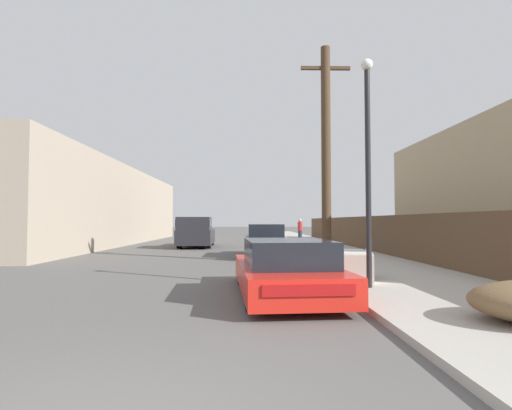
{
  "coord_description": "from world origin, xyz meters",
  "views": [
    {
      "loc": [
        1.15,
        -2.48,
        1.56
      ],
      "look_at": [
        1.47,
        11.24,
        2.12
      ],
      "focal_mm": 28.0,
      "sensor_mm": 36.0,
      "label": 1
    }
  ],
  "objects_px": {
    "car_parked_mid": "(265,241)",
    "utility_pole": "(326,151)",
    "discarded_fridge": "(357,265)",
    "pedestrian": "(300,230)",
    "parked_sports_car_red": "(285,270)",
    "street_lamp": "(368,155)",
    "pickup_truck": "(196,232)"
  },
  "relations": [
    {
      "from": "parked_sports_car_red",
      "to": "pedestrian",
      "type": "distance_m",
      "value": 20.1
    },
    {
      "from": "parked_sports_car_red",
      "to": "discarded_fridge",
      "type": "bearing_deg",
      "value": 33.98
    },
    {
      "from": "car_parked_mid",
      "to": "parked_sports_car_red",
      "type": "bearing_deg",
      "value": -90.02
    },
    {
      "from": "discarded_fridge",
      "to": "car_parked_mid",
      "type": "relative_size",
      "value": 0.39
    },
    {
      "from": "discarded_fridge",
      "to": "parked_sports_car_red",
      "type": "height_order",
      "value": "parked_sports_car_red"
    },
    {
      "from": "car_parked_mid",
      "to": "utility_pole",
      "type": "height_order",
      "value": "utility_pole"
    },
    {
      "from": "pickup_truck",
      "to": "pedestrian",
      "type": "distance_m",
      "value": 8.02
    },
    {
      "from": "pickup_truck",
      "to": "utility_pole",
      "type": "xyz_separation_m",
      "value": [
        5.92,
        -9.81,
        3.21
      ]
    },
    {
      "from": "discarded_fridge",
      "to": "car_parked_mid",
      "type": "height_order",
      "value": "car_parked_mid"
    },
    {
      "from": "car_parked_mid",
      "to": "pickup_truck",
      "type": "bearing_deg",
      "value": 121.45
    },
    {
      "from": "car_parked_mid",
      "to": "utility_pole",
      "type": "bearing_deg",
      "value": -59.43
    },
    {
      "from": "utility_pole",
      "to": "street_lamp",
      "type": "distance_m",
      "value": 5.7
    },
    {
      "from": "car_parked_mid",
      "to": "utility_pole",
      "type": "xyz_separation_m",
      "value": [
        2.05,
        -3.48,
        3.45
      ]
    },
    {
      "from": "pedestrian",
      "to": "car_parked_mid",
      "type": "bearing_deg",
      "value": -105.81
    },
    {
      "from": "pickup_truck",
      "to": "parked_sports_car_red",
      "type": "bearing_deg",
      "value": 102.02
    },
    {
      "from": "car_parked_mid",
      "to": "street_lamp",
      "type": "xyz_separation_m",
      "value": [
        1.85,
        -9.07,
        2.37
      ]
    },
    {
      "from": "utility_pole",
      "to": "pickup_truck",
      "type": "bearing_deg",
      "value": 121.1
    },
    {
      "from": "discarded_fridge",
      "to": "pedestrian",
      "type": "relative_size",
      "value": 1.12
    },
    {
      "from": "utility_pole",
      "to": "pedestrian",
      "type": "distance_m",
      "value": 14.38
    },
    {
      "from": "utility_pole",
      "to": "pedestrian",
      "type": "bearing_deg",
      "value": 86.21
    },
    {
      "from": "car_parked_mid",
      "to": "pickup_truck",
      "type": "relative_size",
      "value": 0.87
    },
    {
      "from": "car_parked_mid",
      "to": "pedestrian",
      "type": "height_order",
      "value": "pedestrian"
    },
    {
      "from": "pickup_truck",
      "to": "street_lamp",
      "type": "distance_m",
      "value": 16.56
    },
    {
      "from": "parked_sports_car_red",
      "to": "car_parked_mid",
      "type": "height_order",
      "value": "car_parked_mid"
    },
    {
      "from": "discarded_fridge",
      "to": "pickup_truck",
      "type": "height_order",
      "value": "pickup_truck"
    },
    {
      "from": "discarded_fridge",
      "to": "pedestrian",
      "type": "xyz_separation_m",
      "value": [
        1.06,
        18.37,
        0.48
      ]
    },
    {
      "from": "utility_pole",
      "to": "street_lamp",
      "type": "relative_size",
      "value": 1.54
    },
    {
      "from": "parked_sports_car_red",
      "to": "utility_pole",
      "type": "relative_size",
      "value": 0.62
    },
    {
      "from": "car_parked_mid",
      "to": "pickup_truck",
      "type": "height_order",
      "value": "pickup_truck"
    },
    {
      "from": "discarded_fridge",
      "to": "utility_pole",
      "type": "bearing_deg",
      "value": 102.81
    },
    {
      "from": "pickup_truck",
      "to": "street_lamp",
      "type": "bearing_deg",
      "value": 108.59
    },
    {
      "from": "discarded_fridge",
      "to": "pickup_truck",
      "type": "distance_m",
      "value": 15.33
    }
  ]
}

